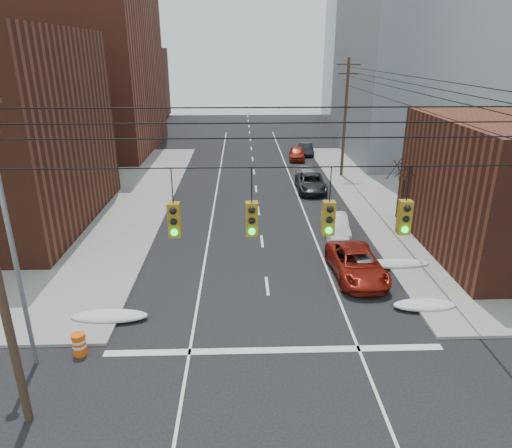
{
  "coord_description": "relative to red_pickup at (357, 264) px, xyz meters",
  "views": [
    {
      "loc": [
        -1.28,
        -9.19,
        11.6
      ],
      "look_at": [
        -0.54,
        13.31,
        3.0
      ],
      "focal_mm": 32.0,
      "sensor_mm": 36.0,
      "label": 1
    }
  ],
  "objects": [
    {
      "name": "building_brick_tall",
      "position": [
        -28.92,
        35.05,
        14.24
      ],
      "size": [
        24.0,
        20.0,
        30.0
      ],
      "primitive_type": "cube",
      "color": "brown",
      "rests_on": "ground"
    },
    {
      "name": "building_brick_far",
      "position": [
        -30.92,
        61.05,
        5.24
      ],
      "size": [
        22.0,
        18.0,
        12.0
      ],
      "primitive_type": "cube",
      "color": "#4F2417",
      "rests_on": "ground"
    },
    {
      "name": "building_office",
      "position": [
        17.08,
        31.05,
        11.74
      ],
      "size": [
        22.0,
        20.0,
        25.0
      ],
      "primitive_type": "cube",
      "color": "gray",
      "rests_on": "ground"
    },
    {
      "name": "building_glass",
      "position": [
        19.08,
        57.05,
        10.24
      ],
      "size": [
        20.0,
        18.0,
        22.0
      ],
      "primitive_type": "cube",
      "color": "gray",
      "rests_on": "ground"
    },
    {
      "name": "utility_pole_far",
      "position": [
        3.58,
        21.05,
        5.03
      ],
      "size": [
        2.2,
        0.28,
        11.0
      ],
      "color": "#473323",
      "rests_on": "ground"
    },
    {
      "name": "traffic_signals",
      "position": [
        -4.82,
        -9.98,
        6.41
      ],
      "size": [
        17.0,
        0.42,
        2.02
      ],
      "color": "black",
      "rests_on": "ground"
    },
    {
      "name": "street_light",
      "position": [
        -14.42,
        -6.95,
        4.78
      ],
      "size": [
        0.44,
        0.44,
        9.32
      ],
      "color": "gray",
      "rests_on": "ground"
    },
    {
      "name": "bare_tree",
      "position": [
        4.67,
        7.05,
        1.56
      ],
      "size": [
        2.09,
        2.2,
        4.93
      ],
      "color": "black",
      "rests_on": "ground"
    },
    {
      "name": "snow_nw",
      "position": [
        -12.32,
        -3.95,
        -0.55
      ],
      "size": [
        3.5,
        1.08,
        0.42
      ],
      "primitive_type": "ellipsoid",
      "color": "silver",
      "rests_on": "ground"
    },
    {
      "name": "snow_ne",
      "position": [
        2.48,
        -3.45,
        -0.55
      ],
      "size": [
        3.0,
        1.08,
        0.42
      ],
      "primitive_type": "ellipsoid",
      "color": "silver",
      "rests_on": "ground"
    },
    {
      "name": "snow_east_far",
      "position": [
        2.48,
        1.05,
        -0.55
      ],
      "size": [
        4.0,
        1.08,
        0.42
      ],
      "primitive_type": "ellipsoid",
      "color": "silver",
      "rests_on": "ground"
    },
    {
      "name": "red_pickup",
      "position": [
        0.0,
        0.0,
        0.0
      ],
      "size": [
        2.73,
        5.56,
        1.52
      ],
      "primitive_type": "imported",
      "rotation": [
        0.0,
        0.0,
        0.04
      ],
      "color": "maroon",
      "rests_on": "ground"
    },
    {
      "name": "parked_car_a",
      "position": [
        0.37,
        -0.01,
        -0.12
      ],
      "size": [
        1.66,
        3.79,
        1.27
      ],
      "primitive_type": "imported",
      "rotation": [
        0.0,
        0.0,
        0.04
      ],
      "color": "#A7A6AB",
      "rests_on": "ground"
    },
    {
      "name": "parked_car_b",
      "position": [
        0.03,
        5.97,
        -0.07
      ],
      "size": [
        1.67,
        4.27,
        1.39
      ],
      "primitive_type": "imported",
      "rotation": [
        0.0,
        0.0,
        -0.05
      ],
      "color": "white",
      "rests_on": "ground"
    },
    {
      "name": "parked_car_c",
      "position": [
        -0.12,
        16.24,
        -0.02
      ],
      "size": [
        2.58,
        5.35,
        1.47
      ],
      "primitive_type": "imported",
      "rotation": [
        0.0,
        0.0,
        -0.03
      ],
      "color": "black",
      "rests_on": "ground"
    },
    {
      "name": "parked_car_d",
      "position": [
        -0.12,
        17.77,
        -0.08
      ],
      "size": [
        2.14,
        4.76,
        1.35
      ],
      "primitive_type": "imported",
      "rotation": [
        0.0,
        0.0,
        0.05
      ],
      "color": "#B3B2B7",
      "rests_on": "ground"
    },
    {
      "name": "parked_car_e",
      "position": [
        0.07,
        28.51,
        -0.04
      ],
      "size": [
        2.07,
        4.37,
        1.44
      ],
      "primitive_type": "imported",
      "rotation": [
        0.0,
        0.0,
        -0.09
      ],
      "color": "maroon",
      "rests_on": "ground"
    },
    {
      "name": "parked_car_f",
      "position": [
        1.48,
        31.11,
        -0.1
      ],
      "size": [
        1.43,
        4.03,
        1.32
      ],
      "primitive_type": "imported",
      "rotation": [
        0.0,
        0.0,
        -0.01
      ],
      "color": "black",
      "rests_on": "ground"
    },
    {
      "name": "lot_car_a",
      "position": [
        -19.31,
        7.03,
        0.15
      ],
      "size": [
        4.77,
        2.18,
        1.52
      ],
      "primitive_type": "imported",
      "rotation": [
        0.0,
        0.0,
        1.7
      ],
      "color": "white",
      "rests_on": "sidewalk_nw"
    },
    {
      "name": "lot_car_b",
      "position": [
        -19.46,
        10.41,
        0.09
      ],
      "size": [
        5.49,
        3.76,
        1.4
      ],
      "primitive_type": "imported",
      "rotation": [
        0.0,
        0.0,
        1.26
      ],
      "color": "#A1A1A5",
      "rests_on": "sidewalk_nw"
    },
    {
      "name": "lot_car_c",
      "position": [
        -20.94,
        11.76,
        0.14
      ],
      "size": [
        5.53,
        3.61,
        1.49
      ],
      "primitive_type": "imported",
      "rotation": [
        0.0,
        0.0,
        1.25
      ],
      "color": "black",
      "rests_on": "sidewalk_nw"
    },
    {
      "name": "construction_barrel",
      "position": [
        -12.83,
        -6.45,
        -0.27
      ],
      "size": [
        0.7,
        0.7,
        0.95
      ],
      "rotation": [
        0.0,
        0.0,
        -0.35
      ],
      "color": "#F3520C",
      "rests_on": "ground"
    }
  ]
}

